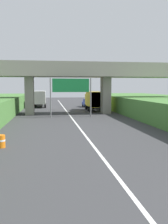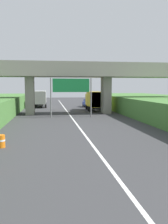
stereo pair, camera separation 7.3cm
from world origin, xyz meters
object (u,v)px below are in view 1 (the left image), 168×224
truck_white (40,98)px  truck_yellow (94,100)px  construction_barrel_2 (1,141)px  car_blue (87,103)px  overhead_highway_sign (71,88)px

truck_white → truck_yellow: bearing=-43.8°
truck_white → construction_barrel_2: bearing=-92.6°
truck_yellow → car_blue: size_ratio=1.78×
truck_yellow → construction_barrel_2: 28.19m
car_blue → construction_barrel_2: size_ratio=4.56×
truck_yellow → car_blue: 8.65m
overhead_highway_sign → truck_yellow: overhead_highway_sign is taller
car_blue → construction_barrel_2: (-11.63, -34.30, -0.40)m
construction_barrel_2 → car_blue: bearing=71.3°
overhead_highway_sign → truck_white: 19.02m
overhead_highway_sign → truck_white: size_ratio=0.81×
car_blue → truck_white: bearing=175.1°
overhead_highway_sign → truck_white: (-4.88, 18.25, -2.18)m
truck_white → car_blue: 10.12m
truck_white → truck_yellow: (9.84, -9.45, 0.00)m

